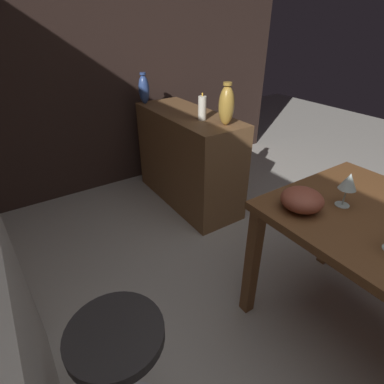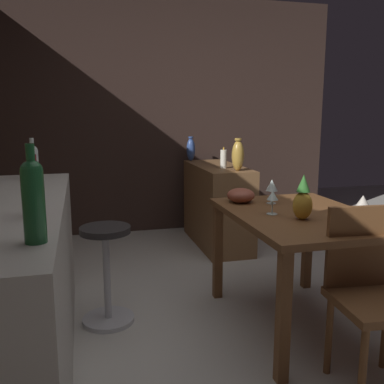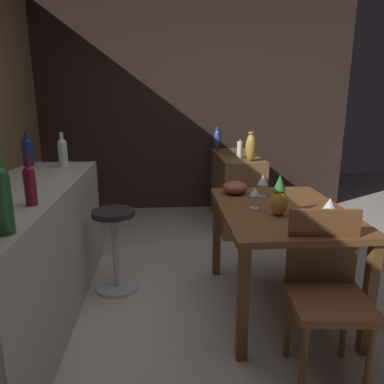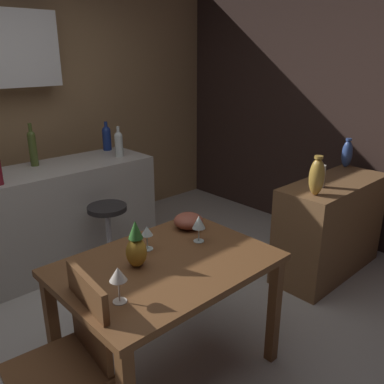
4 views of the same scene
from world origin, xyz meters
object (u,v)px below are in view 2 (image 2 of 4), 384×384
at_px(dining_table, 300,228).
at_px(wine_glass_right, 273,197).
at_px(wine_glass_left, 363,203).
at_px(sideboard_cabinet, 217,205).
at_px(wine_glass_center, 272,186).
at_px(chair_near_window, 372,290).
at_px(pillar_candle_tall, 223,159).
at_px(pineapple_centerpiece, 303,200).
at_px(bar_stool, 107,272).
at_px(wine_bottle_green, 33,198).
at_px(vase_ceramic_blue, 191,149).
at_px(wine_bottle_ruby, 35,189).
at_px(wine_bottle_clear, 33,160).
at_px(fruit_bowl, 241,195).
at_px(vase_brass, 238,155).

xyz_separation_m(dining_table, wine_glass_right, (0.01, 0.19, 0.21)).
bearing_deg(wine_glass_left, sideboard_cabinet, 2.89).
distance_m(sideboard_cabinet, wine_glass_center, 1.54).
relative_size(chair_near_window, wine_glass_left, 4.98).
bearing_deg(wine_glass_left, pillar_candle_tall, 3.63).
bearing_deg(pineapple_centerpiece, bar_stool, 66.30).
bearing_deg(wine_bottle_green, wine_glass_left, -76.63).
height_order(wine_glass_left, vase_ceramic_blue, vase_ceramic_blue).
height_order(wine_glass_right, wine_glass_center, wine_glass_center).
xyz_separation_m(wine_glass_center, wine_bottle_ruby, (-0.65, 1.44, 0.16)).
relative_size(wine_bottle_ruby, pillar_candle_tall, 1.34).
bearing_deg(bar_stool, wine_glass_left, -119.15).
bearing_deg(wine_bottle_clear, pineapple_centerpiece, -120.66).
distance_m(pineapple_centerpiece, fruit_bowl, 0.57).
xyz_separation_m(sideboard_cabinet, wine_glass_center, (-1.47, 0.09, 0.45)).
bearing_deg(dining_table, wine_glass_right, 86.21).
distance_m(bar_stool, vase_ceramic_blue, 2.26).
distance_m(vase_brass, vase_ceramic_blue, 0.92).
height_order(wine_glass_center, wine_bottle_clear, wine_bottle_clear).
relative_size(sideboard_cabinet, wine_bottle_ruby, 4.05).
xyz_separation_m(sideboard_cabinet, wine_bottle_ruby, (-2.12, 1.53, 0.61)).
distance_m(wine_bottle_ruby, vase_ceramic_blue, 2.94).
height_order(chair_near_window, wine_bottle_ruby, wine_bottle_ruby).
relative_size(bar_stool, vase_brass, 2.16).
relative_size(dining_table, wine_bottle_green, 3.30).
distance_m(bar_stool, wine_glass_center, 1.23).
bearing_deg(dining_table, pineapple_centerpiece, 153.58).
relative_size(chair_near_window, vase_ceramic_blue, 3.33).
height_order(wine_bottle_clear, vase_ceramic_blue, wine_bottle_clear).
relative_size(wine_glass_center, pineapple_centerpiece, 0.63).
bearing_deg(wine_bottle_green, bar_stool, -14.70).
bearing_deg(vase_brass, wine_glass_center, 171.94).
relative_size(wine_glass_left, vase_brass, 0.60).
bearing_deg(wine_bottle_green, pillar_candle_tall, -32.52).
distance_m(chair_near_window, pillar_candle_tall, 2.22).
bearing_deg(vase_brass, wine_bottle_ruby, 136.97).
bearing_deg(wine_glass_left, vase_ceramic_blue, 5.78).
xyz_separation_m(wine_bottle_green, wine_bottle_ruby, (0.43, 0.04, -0.04)).
distance_m(wine_glass_center, vase_ceramic_blue, 1.95).
height_order(chair_near_window, pillar_candle_tall, pillar_candle_tall).
xyz_separation_m(chair_near_window, fruit_bowl, (1.02, 0.30, 0.30)).
relative_size(dining_table, wine_bottle_clear, 4.12).
distance_m(dining_table, pillar_candle_tall, 1.57).
height_order(bar_stool, vase_brass, vase_brass).
bearing_deg(bar_stool, vase_ceramic_blue, -28.77).
distance_m(dining_table, chair_near_window, 0.65).
bearing_deg(wine_bottle_clear, dining_table, -115.50).
bearing_deg(bar_stool, wine_bottle_ruby, 154.47).
distance_m(chair_near_window, vase_brass, 2.04).
height_order(sideboard_cabinet, wine_bottle_green, wine_bottle_green).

